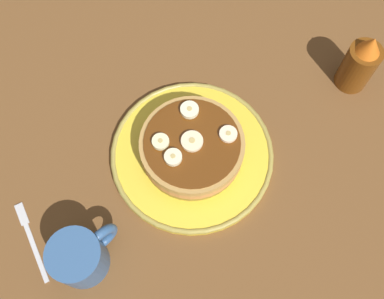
% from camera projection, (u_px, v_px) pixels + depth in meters
% --- Properties ---
extents(ground_plane, '(1.40, 1.40, 0.03)m').
position_uv_depth(ground_plane, '(192.00, 159.00, 0.73)').
color(ground_plane, brown).
extents(plate, '(0.26, 0.26, 0.01)m').
position_uv_depth(plate, '(192.00, 154.00, 0.71)').
color(plate, yellow).
rests_on(plate, ground_plane).
extents(pancake_stack, '(0.17, 0.16, 0.04)m').
position_uv_depth(pancake_stack, '(193.00, 150.00, 0.69)').
color(pancake_stack, olive).
rests_on(pancake_stack, plate).
extents(banana_slice_0, '(0.03, 0.03, 0.01)m').
position_uv_depth(banana_slice_0, '(191.00, 143.00, 0.66)').
color(banana_slice_0, beige).
rests_on(banana_slice_0, pancake_stack).
extents(banana_slice_1, '(0.03, 0.03, 0.01)m').
position_uv_depth(banana_slice_1, '(161.00, 142.00, 0.66)').
color(banana_slice_1, beige).
rests_on(banana_slice_1, pancake_stack).
extents(banana_slice_2, '(0.03, 0.03, 0.01)m').
position_uv_depth(banana_slice_2, '(174.00, 158.00, 0.65)').
color(banana_slice_2, '#F2EBBE').
rests_on(banana_slice_2, pancake_stack).
extents(banana_slice_3, '(0.03, 0.03, 0.01)m').
position_uv_depth(banana_slice_3, '(190.00, 110.00, 0.68)').
color(banana_slice_3, '#F5F1C5').
rests_on(banana_slice_3, pancake_stack).
extents(banana_slice_4, '(0.03, 0.03, 0.01)m').
position_uv_depth(banana_slice_4, '(228.00, 134.00, 0.67)').
color(banana_slice_4, '#FDE2BE').
rests_on(banana_slice_4, pancake_stack).
extents(coffee_mug, '(0.11, 0.08, 0.08)m').
position_uv_depth(coffee_mug, '(80.00, 257.00, 0.62)').
color(coffee_mug, '#33598C').
rests_on(coffee_mug, ground_plane).
extents(fork, '(0.05, 0.13, 0.01)m').
position_uv_depth(fork, '(30.00, 237.00, 0.67)').
color(fork, silver).
rests_on(fork, ground_plane).
extents(syrup_bottle, '(0.05, 0.05, 0.12)m').
position_uv_depth(syrup_bottle, '(360.00, 64.00, 0.72)').
color(syrup_bottle, brown).
rests_on(syrup_bottle, ground_plane).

